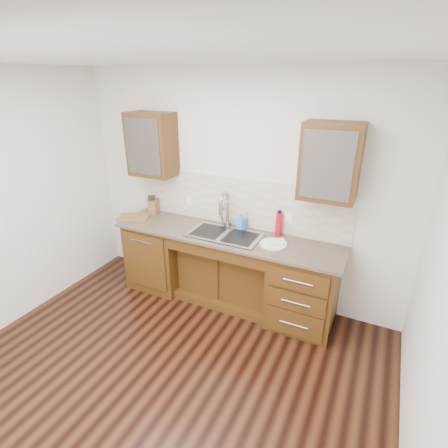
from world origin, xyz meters
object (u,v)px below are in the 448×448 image
at_px(water_bottle, 279,224).
at_px(cutting_board, 133,217).
at_px(plate, 273,244).
at_px(knife_block, 154,206).
at_px(soap_bottle, 241,221).

bearing_deg(water_bottle, cutting_board, -170.54).
height_order(plate, cutting_board, same).
bearing_deg(water_bottle, plate, -83.76).
height_order(plate, knife_block, knife_block).
bearing_deg(cutting_board, knife_block, 64.36).
relative_size(soap_bottle, plate, 0.66).
bearing_deg(plate, cutting_board, -178.64).
bearing_deg(plate, soap_bottle, 153.40).
distance_m(soap_bottle, water_bottle, 0.45).
bearing_deg(soap_bottle, cutting_board, -150.98).
xyz_separation_m(plate, cutting_board, (-1.86, -0.04, 0.00)).
relative_size(water_bottle, plate, 0.92).
bearing_deg(knife_block, water_bottle, -12.36).
xyz_separation_m(water_bottle, plate, (0.03, -0.26, -0.13)).
distance_m(soap_bottle, knife_block, 1.25).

